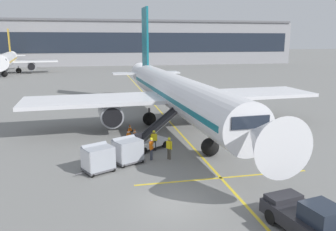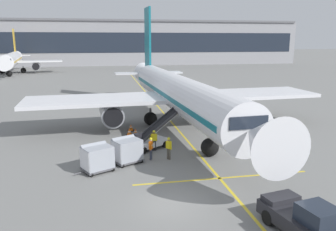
{
  "view_description": "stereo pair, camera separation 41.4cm",
  "coord_description": "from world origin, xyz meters",
  "views": [
    {
      "loc": [
        -3.8,
        -16.75,
        8.92
      ],
      "look_at": [
        1.68,
        9.24,
        2.95
      ],
      "focal_mm": 35.9,
      "sensor_mm": 36.0,
      "label": 1
    },
    {
      "loc": [
        -3.39,
        -16.84,
        8.92
      ],
      "look_at": [
        1.68,
        9.24,
        2.95
      ],
      "focal_mm": 35.9,
      "sensor_mm": 36.0,
      "label": 2
    }
  ],
  "objects": [
    {
      "name": "ground_crew_wingwalker",
      "position": [
        1.31,
        7.08,
        1.0
      ],
      "size": [
        0.42,
        0.47,
        1.74
      ],
      "color": "#514C42",
      "rests_on": "ground"
    },
    {
      "name": "ground_crew_by_carts",
      "position": [
        -1.67,
        7.58,
        1.0
      ],
      "size": [
        0.57,
        0.28,
        1.74
      ],
      "color": "black",
      "rests_on": "ground"
    },
    {
      "name": "ground_plane",
      "position": [
        0.0,
        0.0,
        0.0
      ],
      "size": [
        600.0,
        600.0,
        0.0
      ],
      "primitive_type": "plane",
      "color": "slate"
    },
    {
      "name": "ground_crew_marshaller",
      "position": [
        -0.03,
        7.29,
        1.0
      ],
      "size": [
        0.38,
        0.53,
        1.74
      ],
      "color": "#333847",
      "rests_on": "ground"
    },
    {
      "name": "safety_cone_engine_keepout",
      "position": [
        -0.53,
        14.22,
        0.31
      ],
      "size": [
        0.57,
        0.57,
        0.65
      ],
      "color": "black",
      "rests_on": "ground"
    },
    {
      "name": "ground_crew_by_loader",
      "position": [
        0.52,
        9.33,
        1.0
      ],
      "size": [
        0.55,
        0.34,
        1.74
      ],
      "color": "black",
      "rests_on": "ground"
    },
    {
      "name": "apron_guidance_line_stop_bar",
      "position": [
        4.15,
        2.87,
        0.0
      ],
      "size": [
        12.0,
        0.2,
        0.01
      ],
      "color": "yellow",
      "rests_on": "ground"
    },
    {
      "name": "pushback_tug",
      "position": [
        5.52,
        -4.28,
        0.83
      ],
      "size": [
        2.88,
        4.71,
        1.83
      ],
      "color": "#232328",
      "rests_on": "ground"
    },
    {
      "name": "baggage_cart_lead",
      "position": [
        -1.88,
        6.98,
        1.0
      ],
      "size": [
        2.79,
        2.33,
        1.91
      ],
      "color": "#515156",
      "rests_on": "ground"
    },
    {
      "name": "safety_cone_nose_mark",
      "position": [
        -0.82,
        15.94,
        0.33
      ],
      "size": [
        0.59,
        0.59,
        0.68
      ],
      "color": "black",
      "rests_on": "ground"
    },
    {
      "name": "distant_airplane",
      "position": [
        -27.55,
        81.63,
        3.64
      ],
      "size": [
        26.7,
        35.58,
        12.31
      ],
      "color": "white",
      "rests_on": "ground"
    },
    {
      "name": "parked_airplane",
      "position": [
        4.12,
        17.12,
        3.55
      ],
      "size": [
        30.76,
        39.87,
        13.54
      ],
      "color": "white",
      "rests_on": "ground"
    },
    {
      "name": "baggage_cart_second",
      "position": [
        -4.02,
        5.72,
        1.0
      ],
      "size": [
        2.79,
        2.33,
        1.91
      ],
      "color": "#515156",
      "rests_on": "ground"
    },
    {
      "name": "belt_loader",
      "position": [
        0.34,
        10.1,
        0.87
      ],
      "size": [
        5.07,
        4.05,
        3.03
      ],
      "color": "silver",
      "rests_on": "ground"
    },
    {
      "name": "apron_guidance_line_lead_in",
      "position": [
        3.91,
        16.39,
        0.0
      ],
      "size": [
        0.2,
        110.0,
        0.01
      ],
      "color": "yellow",
      "rests_on": "ground"
    },
    {
      "name": "terminal_building",
      "position": [
        -3.81,
        114.39,
        7.99
      ],
      "size": [
        148.67,
        19.93,
        16.08
      ],
      "color": "#939399",
      "rests_on": "ground"
    },
    {
      "name": "safety_cone_wingtip",
      "position": [
        -1.13,
        14.06,
        0.37
      ],
      "size": [
        0.67,
        0.67,
        0.76
      ],
      "color": "black",
      "rests_on": "ground"
    }
  ]
}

